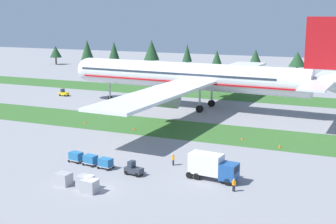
{
  "coord_description": "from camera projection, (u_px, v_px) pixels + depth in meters",
  "views": [
    {
      "loc": [
        30.7,
        -48.06,
        22.15
      ],
      "look_at": [
        -3.27,
        30.65,
        4.0
      ],
      "focal_mm": 49.73,
      "sensor_mm": 36.0,
      "label": 1
    }
  ],
  "objects": [
    {
      "name": "catering_truck",
      "position": [
        212.0,
        166.0,
        62.92
      ],
      "size": [
        7.15,
        2.98,
        3.58
      ],
      "rotation": [
        0.0,
        0.0,
        -1.67
      ],
      "color": "#1E4C8E",
      "rests_on": "ground"
    },
    {
      "name": "cargo_dolly_second",
      "position": [
        90.0,
        159.0,
        69.2
      ],
      "size": [
        2.4,
        1.82,
        1.55
      ],
      "rotation": [
        0.0,
        0.0,
        -1.72
      ],
      "color": "#A3A3A8",
      "rests_on": "ground"
    },
    {
      "name": "uld_container_1",
      "position": [
        85.0,
        182.0,
        59.91
      ],
      "size": [
        2.09,
        1.72,
        1.75
      ],
      "primitive_type": "cube",
      "rotation": [
        0.0,
        0.0,
        -0.06
      ],
      "color": "#A3A3A8",
      "rests_on": "ground"
    },
    {
      "name": "ground_plane",
      "position": [
        97.0,
        190.0,
        59.66
      ],
      "size": [
        400.0,
        400.0,
        0.0
      ],
      "primitive_type": "plane",
      "color": "gray"
    },
    {
      "name": "pushback_tractor",
      "position": [
        64.0,
        93.0,
        127.67
      ],
      "size": [
        2.66,
        1.43,
        1.97
      ],
      "rotation": [
        0.0,
        0.0,
        4.66
      ],
      "color": "yellow",
      "rests_on": "ground"
    },
    {
      "name": "taxiway_marker_2",
      "position": [
        242.0,
        139.0,
        83.32
      ],
      "size": [
        0.44,
        0.44,
        0.46
      ],
      "primitive_type": "cone",
      "color": "orange",
      "rests_on": "ground"
    },
    {
      "name": "airliner",
      "position": [
        198.0,
        76.0,
        109.01
      ],
      "size": [
        67.84,
        83.16,
        21.6
      ],
      "rotation": [
        0.0,
        0.0,
        1.52
      ],
      "color": "silver",
      "rests_on": "ground"
    },
    {
      "name": "distant_tree_line",
      "position": [
        277.0,
        57.0,
        168.74
      ],
      "size": [
        196.85,
        11.29,
        12.02
      ],
      "color": "#4C3823",
      "rests_on": "ground"
    },
    {
      "name": "taxiway_marker_3",
      "position": [
        280.0,
        146.0,
        78.3
      ],
      "size": [
        0.44,
        0.44,
        0.65
      ],
      "primitive_type": "cone",
      "color": "orange",
      "rests_on": "ground"
    },
    {
      "name": "uld_container_0",
      "position": [
        63.0,
        179.0,
        61.33
      ],
      "size": [
        2.15,
        1.79,
        1.62
      ],
      "primitive_type": "cube",
      "rotation": [
        0.0,
        0.0,
        -0.1
      ],
      "color": "#A3A3A8",
      "rests_on": "ground"
    },
    {
      "name": "grass_strip_near",
      "position": [
        190.0,
        130.0,
        90.14
      ],
      "size": [
        320.0,
        14.4,
        0.01
      ],
      "primitive_type": "cube",
      "color": "#336028",
      "rests_on": "ground"
    },
    {
      "name": "ground_crew_marshaller",
      "position": [
        173.0,
        159.0,
        69.2
      ],
      "size": [
        0.41,
        0.44,
        1.74
      ],
      "rotation": [
        0.0,
        0.0,
        5.46
      ],
      "color": "black",
      "rests_on": "ground"
    },
    {
      "name": "ground_crew_loader",
      "position": [
        234.0,
        184.0,
        58.94
      ],
      "size": [
        0.55,
        0.36,
        1.74
      ],
      "rotation": [
        0.0,
        0.0,
        2.9
      ],
      "color": "black",
      "rests_on": "ground"
    },
    {
      "name": "uld_container_2",
      "position": [
        89.0,
        186.0,
        58.71
      ],
      "size": [
        2.06,
        1.68,
        1.67
      ],
      "primitive_type": "cube",
      "rotation": [
        0.0,
        0.0,
        -0.04
      ],
      "color": "#A3A3A8",
      "rests_on": "ground"
    },
    {
      "name": "cargo_dolly_third",
      "position": [
        76.0,
        156.0,
        70.71
      ],
      "size": [
        2.4,
        1.82,
        1.55
      ],
      "rotation": [
        0.0,
        0.0,
        -1.72
      ],
      "color": "#A3A3A8",
      "rests_on": "ground"
    },
    {
      "name": "taxiway_marker_0",
      "position": [
        85.0,
        122.0,
        95.66
      ],
      "size": [
        0.44,
        0.44,
        0.58
      ],
      "primitive_type": "cone",
      "color": "orange",
      "rests_on": "ground"
    },
    {
      "name": "baggage_tug",
      "position": [
        133.0,
        169.0,
        65.1
      ],
      "size": [
        2.77,
        1.68,
        1.97
      ],
      "rotation": [
        0.0,
        0.0,
        -1.72
      ],
      "color": "#2D333D",
      "rests_on": "ground"
    },
    {
      "name": "cargo_dolly_lead",
      "position": [
        106.0,
        163.0,
        67.69
      ],
      "size": [
        2.4,
        1.82,
        1.55
      ],
      "rotation": [
        0.0,
        0.0,
        -1.72
      ],
      "color": "#A3A3A8",
      "rests_on": "ground"
    },
    {
      "name": "taxiway_marker_1",
      "position": [
        134.0,
        129.0,
        90.28
      ],
      "size": [
        0.44,
        0.44,
        0.59
      ],
      "primitive_type": "cone",
      "color": "orange",
      "rests_on": "ground"
    },
    {
      "name": "grass_strip_far",
      "position": [
        243.0,
        97.0,
        126.79
      ],
      "size": [
        320.0,
        14.4,
        0.01
      ],
      "primitive_type": "cube",
      "color": "#336028",
      "rests_on": "ground"
    }
  ]
}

